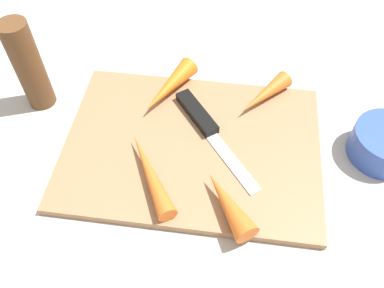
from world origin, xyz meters
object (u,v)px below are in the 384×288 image
Objects in this scene: cutting_board at (192,147)px; carrot_longest at (150,173)px; carrot_shortest at (228,203)px; pepper_grinder at (29,66)px; knife at (200,119)px; carrot_short at (264,95)px; carrot_long at (169,87)px.

carrot_longest is (0.05, 0.06, 0.02)m from cutting_board.
carrot_shortest is (-0.06, 0.10, 0.02)m from cutting_board.
cutting_board is 2.47× the size of pepper_grinder.
carrot_short is (-0.09, -0.05, 0.01)m from knife.
carrot_short is (-0.14, -0.16, 0.00)m from carrot_longest.
carrot_longest is 1.34× the size of carrot_short.
carrot_longest is 0.22m from carrot_short.
knife is 1.26× the size of carrot_longest.
carrot_longest is 1.40× the size of carrot_shortest.
pepper_grinder is (0.25, -0.02, 0.06)m from knife.
carrot_longest is 0.24m from pepper_grinder.
pepper_grinder reaches higher than cutting_board.
pepper_grinder is (0.25, -0.06, 0.07)m from cutting_board.
cutting_board is 0.05m from knife.
carrot_short reaches higher than carrot_longest.
knife is 0.15m from carrot_shortest.
carrot_long is at bearing -4.89° from carrot_shortest.
carrot_shortest is 0.35m from pepper_grinder.
carrot_longest reaches higher than cutting_board.
carrot_long is at bearing -29.98° from carrot_longest.
carrot_longest is at bearing -2.82° from carrot_short.
carrot_short is (-0.15, -0.01, -0.00)m from carrot_long.
carrot_shortest is at bearing -17.84° from knife.
cutting_board is 0.26m from pepper_grinder.
carrot_shortest reaches higher than carrot_longest.
carrot_long reaches higher than knife.
pepper_grinder is at bearing -14.30° from cutting_board.
cutting_board is at bearing -6.04° from carrot_short.
carrot_shortest reaches higher than cutting_board.
pepper_grinder is at bearing 28.10° from carrot_shortest.
carrot_long reaches higher than carrot_short.
pepper_grinder is (0.34, 0.03, 0.05)m from carrot_short.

